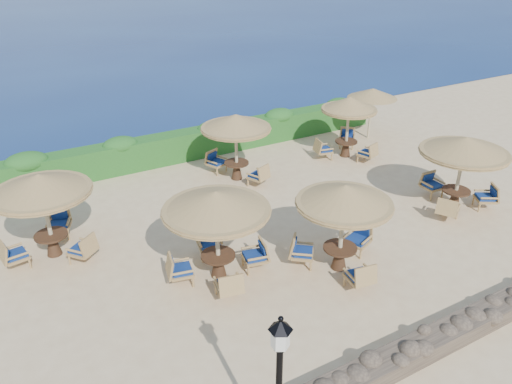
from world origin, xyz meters
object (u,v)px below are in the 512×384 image
object	(u,v)px
cafe_set_2	(463,157)
cafe_set_0	(217,218)
cafe_set_3	(43,198)
cafe_set_5	(348,117)
cafe_set_4	(236,131)
cafe_set_1	(343,211)
extra_parasol	(373,93)

from	to	relation	value
cafe_set_2	cafe_set_0	bearing A→B (deg)	176.86
cafe_set_3	cafe_set_5	bearing A→B (deg)	7.96
cafe_set_2	cafe_set_5	bearing A→B (deg)	93.01
cafe_set_0	cafe_set_3	xyz separation A→B (m)	(-3.82, 3.41, 0.06)
cafe_set_2	cafe_set_4	world-z (taller)	same
cafe_set_1	cafe_set_3	distance (m)	8.46
cafe_set_3	cafe_set_4	distance (m)	7.53
cafe_set_3	cafe_set_4	world-z (taller)	same
cafe_set_5	cafe_set_3	bearing A→B (deg)	-172.04
cafe_set_0	cafe_set_1	size ratio (longest dim) A/B	1.06
cafe_set_5	extra_parasol	bearing A→B (deg)	27.51
cafe_set_3	cafe_set_4	size ratio (longest dim) A/B	1.00
extra_parasol	cafe_set_1	world-z (taller)	cafe_set_1
extra_parasol	cafe_set_0	xyz separation A→B (m)	(-11.04, -6.40, -0.31)
cafe_set_0	cafe_set_5	xyz separation A→B (m)	(8.65, 5.15, -0.06)
cafe_set_1	cafe_set_4	size ratio (longest dim) A/B	0.97
cafe_set_4	cafe_set_3	bearing A→B (deg)	-164.37
cafe_set_3	cafe_set_0	bearing A→B (deg)	-41.77
cafe_set_2	cafe_set_5	world-z (taller)	same
cafe_set_2	cafe_set_3	distance (m)	13.35
cafe_set_0	extra_parasol	bearing A→B (deg)	30.09
cafe_set_1	extra_parasol	bearing A→B (deg)	44.60
cafe_set_0	cafe_set_3	bearing A→B (deg)	138.23
cafe_set_3	cafe_set_2	bearing A→B (deg)	-17.00
cafe_set_4	cafe_set_1	bearing A→B (deg)	-92.27
extra_parasol	cafe_set_5	distance (m)	2.72
cafe_set_1	cafe_set_4	bearing A→B (deg)	87.73
cafe_set_0	cafe_set_2	distance (m)	8.96
cafe_set_1	cafe_set_3	world-z (taller)	same
extra_parasol	cafe_set_2	bearing A→B (deg)	-106.88
cafe_set_4	cafe_set_0	bearing A→B (deg)	-122.26
cafe_set_4	cafe_set_5	world-z (taller)	same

